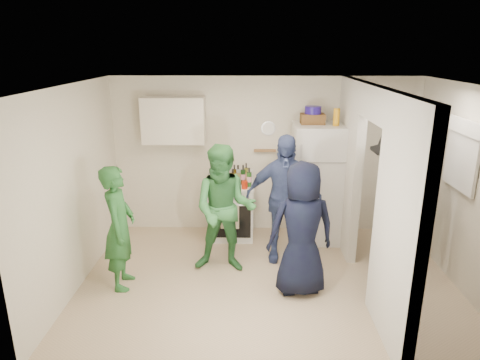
{
  "coord_description": "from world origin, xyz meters",
  "views": [
    {
      "loc": [
        -0.26,
        -4.94,
        2.92
      ],
      "look_at": [
        -0.37,
        0.4,
        1.25
      ],
      "focal_mm": 32.0,
      "sensor_mm": 36.0,
      "label": 1
    }
  ],
  "objects_px": {
    "person_green_center": "(225,210)",
    "person_denim": "(284,199)",
    "blue_bowl": "(313,110)",
    "wicker_basket": "(313,119)",
    "person_navy": "(302,229)",
    "person_nook": "(394,204)",
    "stove": "(231,211)",
    "fridge": "(316,183)",
    "yellow_cup_stack_top": "(336,117)",
    "person_green_left": "(119,228)"
  },
  "relations": [
    {
      "from": "person_navy",
      "to": "person_green_center",
      "type": "bearing_deg",
      "value": -38.51
    },
    {
      "from": "stove",
      "to": "person_green_center",
      "type": "distance_m",
      "value": 1.15
    },
    {
      "from": "blue_bowl",
      "to": "person_denim",
      "type": "distance_m",
      "value": 1.42
    },
    {
      "from": "fridge",
      "to": "person_navy",
      "type": "height_order",
      "value": "fridge"
    },
    {
      "from": "blue_bowl",
      "to": "person_green_center",
      "type": "relative_size",
      "value": 0.14
    },
    {
      "from": "fridge",
      "to": "person_green_center",
      "type": "xyz_separation_m",
      "value": [
        -1.36,
        -1.03,
        -0.04
      ]
    },
    {
      "from": "stove",
      "to": "yellow_cup_stack_top",
      "type": "bearing_deg",
      "value": -4.82
    },
    {
      "from": "person_navy",
      "to": "wicker_basket",
      "type": "bearing_deg",
      "value": -110.02
    },
    {
      "from": "stove",
      "to": "person_nook",
      "type": "bearing_deg",
      "value": -26.53
    },
    {
      "from": "wicker_basket",
      "to": "person_green_center",
      "type": "distance_m",
      "value": 1.95
    },
    {
      "from": "wicker_basket",
      "to": "person_navy",
      "type": "height_order",
      "value": "wicker_basket"
    },
    {
      "from": "yellow_cup_stack_top",
      "to": "person_navy",
      "type": "bearing_deg",
      "value": -113.1
    },
    {
      "from": "person_green_left",
      "to": "person_green_center",
      "type": "bearing_deg",
      "value": -74.82
    },
    {
      "from": "person_green_center",
      "to": "person_nook",
      "type": "distance_m",
      "value": 2.2
    },
    {
      "from": "person_denim",
      "to": "person_navy",
      "type": "height_order",
      "value": "person_denim"
    },
    {
      "from": "wicker_basket",
      "to": "person_green_left",
      "type": "distance_m",
      "value": 3.16
    },
    {
      "from": "blue_bowl",
      "to": "person_navy",
      "type": "distance_m",
      "value": 2.03
    },
    {
      "from": "person_green_center",
      "to": "person_nook",
      "type": "bearing_deg",
      "value": 3.72
    },
    {
      "from": "blue_bowl",
      "to": "person_green_left",
      "type": "relative_size",
      "value": 0.15
    },
    {
      "from": "blue_bowl",
      "to": "person_denim",
      "type": "relative_size",
      "value": 0.13
    },
    {
      "from": "person_green_left",
      "to": "person_denim",
      "type": "height_order",
      "value": "person_denim"
    },
    {
      "from": "person_navy",
      "to": "stove",
      "type": "bearing_deg",
      "value": -69.41
    },
    {
      "from": "yellow_cup_stack_top",
      "to": "person_green_left",
      "type": "xyz_separation_m",
      "value": [
        -2.85,
        -1.37,
        -1.16
      ]
    },
    {
      "from": "person_green_left",
      "to": "blue_bowl",
      "type": "bearing_deg",
      "value": -62.73
    },
    {
      "from": "wicker_basket",
      "to": "blue_bowl",
      "type": "distance_m",
      "value": 0.13
    },
    {
      "from": "wicker_basket",
      "to": "person_denim",
      "type": "bearing_deg",
      "value": -121.41
    },
    {
      "from": "person_denim",
      "to": "person_navy",
      "type": "xyz_separation_m",
      "value": [
        0.15,
        -0.87,
        -0.08
      ]
    },
    {
      "from": "person_green_left",
      "to": "person_green_center",
      "type": "distance_m",
      "value": 1.35
    },
    {
      "from": "fridge",
      "to": "wicker_basket",
      "type": "bearing_deg",
      "value": 153.43
    },
    {
      "from": "person_green_center",
      "to": "person_denim",
      "type": "xyz_separation_m",
      "value": [
        0.8,
        0.34,
        0.04
      ]
    },
    {
      "from": "stove",
      "to": "blue_bowl",
      "type": "bearing_deg",
      "value": 0.94
    },
    {
      "from": "person_denim",
      "to": "person_navy",
      "type": "distance_m",
      "value": 0.88
    },
    {
      "from": "stove",
      "to": "person_green_left",
      "type": "relative_size",
      "value": 0.55
    },
    {
      "from": "person_green_left",
      "to": "person_navy",
      "type": "relative_size",
      "value": 0.95
    },
    {
      "from": "yellow_cup_stack_top",
      "to": "person_nook",
      "type": "distance_m",
      "value": 1.5
    },
    {
      "from": "wicker_basket",
      "to": "person_green_left",
      "type": "bearing_deg",
      "value": -149.0
    },
    {
      "from": "blue_bowl",
      "to": "person_nook",
      "type": "xyz_separation_m",
      "value": [
        0.94,
        -1.1,
        -1.06
      ]
    },
    {
      "from": "fridge",
      "to": "person_green_left",
      "type": "xyz_separation_m",
      "value": [
        -2.63,
        -1.47,
        -0.12
      ]
    },
    {
      "from": "person_green_left",
      "to": "person_nook",
      "type": "xyz_separation_m",
      "value": [
        3.47,
        0.42,
        0.18
      ]
    },
    {
      "from": "fridge",
      "to": "person_denim",
      "type": "distance_m",
      "value": 0.89
    },
    {
      "from": "yellow_cup_stack_top",
      "to": "person_nook",
      "type": "xyz_separation_m",
      "value": [
        0.62,
        -0.95,
        -0.98
      ]
    },
    {
      "from": "person_green_center",
      "to": "person_denim",
      "type": "height_order",
      "value": "person_denim"
    },
    {
      "from": "person_navy",
      "to": "person_nook",
      "type": "distance_m",
      "value": 1.35
    },
    {
      "from": "stove",
      "to": "person_navy",
      "type": "relative_size",
      "value": 0.52
    },
    {
      "from": "person_nook",
      "to": "person_green_left",
      "type": "bearing_deg",
      "value": -64.63
    },
    {
      "from": "yellow_cup_stack_top",
      "to": "person_green_left",
      "type": "bearing_deg",
      "value": -154.32
    },
    {
      "from": "stove",
      "to": "fridge",
      "type": "relative_size",
      "value": 0.48
    },
    {
      "from": "stove",
      "to": "person_green_center",
      "type": "bearing_deg",
      "value": -91.78
    },
    {
      "from": "person_navy",
      "to": "blue_bowl",
      "type": "bearing_deg",
      "value": -110.02
    },
    {
      "from": "wicker_basket",
      "to": "blue_bowl",
      "type": "bearing_deg",
      "value": 0.0
    }
  ]
}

